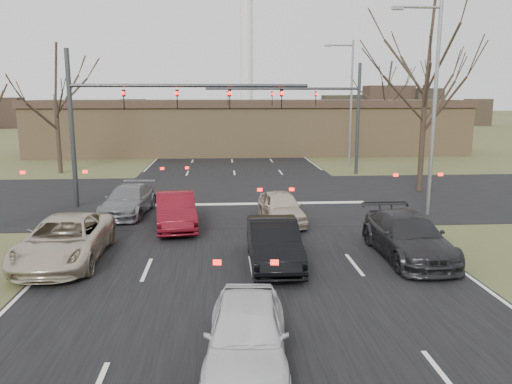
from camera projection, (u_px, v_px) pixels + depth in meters
ground at (259, 304)px, 13.83m from camera, size 360.00×360.00×0.00m
road_main at (227, 136)px, 72.59m from camera, size 14.00×300.00×0.02m
road_cross at (239, 197)px, 28.52m from camera, size 200.00×14.00×0.02m
building at (250, 126)px, 50.68m from camera, size 42.40×10.40×5.30m
mast_arm_near at (136, 108)px, 25.24m from camera, size 12.12×0.24×8.00m
mast_arm_far at (320, 105)px, 35.84m from camera, size 11.12×0.24×8.00m
streetlight_right_near at (431, 98)px, 23.18m from camera, size 2.34×0.25×10.00m
streetlight_right_far at (349, 97)px, 39.87m from camera, size 2.34×0.25×10.00m
tree_right_near at (429, 39)px, 28.59m from camera, size 6.90×6.90×11.50m
tree_left_far at (53, 73)px, 36.02m from camera, size 5.70×5.70×9.50m
tree_right_far at (387, 82)px, 47.84m from camera, size 5.40×5.40×9.00m
car_silver_suv at (65, 240)px, 17.25m from camera, size 2.63×5.62×1.56m
car_white_sedan at (247, 333)px, 10.57m from camera, size 2.04×4.40×1.46m
car_black_hatch at (274, 243)px, 16.96m from camera, size 1.65×4.69×1.54m
car_charcoal_sedan at (408, 236)px, 17.73m from camera, size 2.25×5.34×1.54m
car_grey_ahead at (129, 200)px, 24.22m from camera, size 2.41×4.99×1.40m
car_red_ahead at (176, 210)px, 21.75m from camera, size 2.21×4.84×1.54m
car_silver_ahead at (281, 207)px, 22.60m from camera, size 2.08×4.34×1.43m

